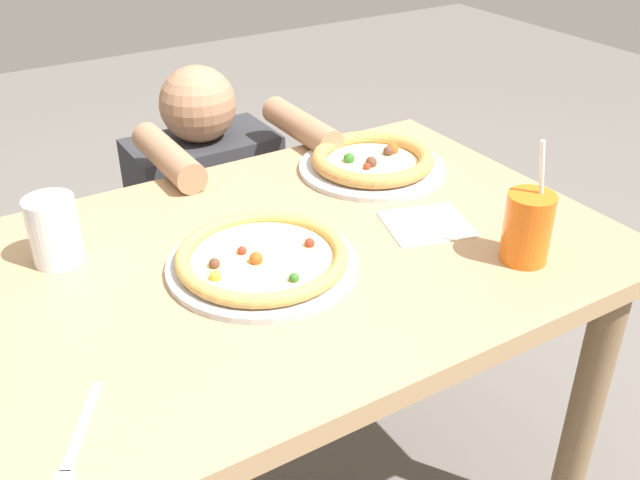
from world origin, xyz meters
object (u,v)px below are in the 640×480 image
object	(u,v)px
drink_cup_colored	(528,227)
water_cup_clear	(54,230)
pizza_far	(372,162)
fork	(76,443)
diner_seated	(211,239)
pizza_near	(262,259)

from	to	relation	value
drink_cup_colored	water_cup_clear	world-z (taller)	drink_cup_colored
pizza_far	drink_cup_colored	distance (m)	0.46
fork	diner_seated	xyz separation A→B (m)	(0.58, 0.94, -0.34)
water_cup_clear	diner_seated	world-z (taller)	diner_seated
fork	diner_seated	size ratio (longest dim) A/B	0.20
pizza_far	water_cup_clear	distance (m)	0.70
pizza_near	fork	xyz separation A→B (m)	(-0.40, -0.25, -0.02)
water_cup_clear	diner_seated	xyz separation A→B (m)	(0.48, 0.48, -0.40)
pizza_near	diner_seated	bearing A→B (deg)	75.08
pizza_near	fork	bearing A→B (deg)	-148.33
drink_cup_colored	water_cup_clear	distance (m)	0.83
diner_seated	pizza_far	bearing A→B (deg)	-64.60
pizza_near	pizza_far	world-z (taller)	pizza_far
drink_cup_colored	fork	size ratio (longest dim) A/B	1.24
pizza_near	drink_cup_colored	size ratio (longest dim) A/B	1.49
diner_seated	fork	bearing A→B (deg)	-121.84
pizza_far	drink_cup_colored	xyz separation A→B (m)	(0.01, -0.45, 0.04)
pizza_far	fork	size ratio (longest dim) A/B	1.80
pizza_near	pizza_far	xyz separation A→B (m)	(0.40, 0.23, 0.00)
pizza_near	pizza_far	bearing A→B (deg)	30.08
pizza_far	water_cup_clear	size ratio (longest dim) A/B	2.65
pizza_far	water_cup_clear	world-z (taller)	water_cup_clear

